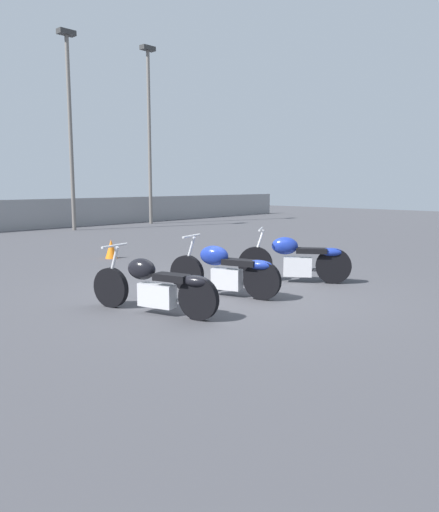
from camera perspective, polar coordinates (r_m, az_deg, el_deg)
ground_plane at (r=8.71m, az=0.72°, el=-4.33°), size 60.00×60.00×0.00m
light_pole_left at (r=21.68m, az=-16.74°, el=15.15°), size 0.70×0.35×7.91m
light_pole_right at (r=24.54m, az=-8.05°, el=14.93°), size 0.70×0.35×8.21m
motorcycle_slot_0 at (r=7.37m, az=-7.36°, el=-3.42°), size 0.79×2.15×0.98m
motorcycle_slot_1 at (r=8.49m, az=0.61°, el=-1.58°), size 0.77×2.04×1.01m
motorcycle_slot_2 at (r=9.76m, az=8.71°, el=-0.33°), size 1.26×1.89×1.04m
traffic_cone_near at (r=13.11m, az=-12.27°, el=0.80°), size 0.31×0.31×0.49m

